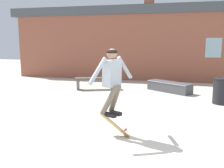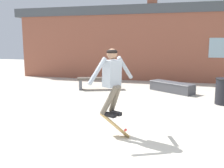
% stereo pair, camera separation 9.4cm
% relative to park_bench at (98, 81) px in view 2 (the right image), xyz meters
% --- Properties ---
extents(ground_plane, '(40.00, 40.00, 0.00)m').
position_rel_park_bench_xyz_m(ground_plane, '(2.43, -5.32, -0.35)').
color(ground_plane, beige).
extents(building_backdrop, '(16.21, 0.52, 4.54)m').
position_rel_park_bench_xyz_m(building_backdrop, '(2.43, 2.96, 1.59)').
color(building_backdrop, '#93513D').
rests_on(building_backdrop, ground_plane).
extents(park_bench, '(1.67, 0.97, 0.49)m').
position_rel_park_bench_xyz_m(park_bench, '(0.00, 0.00, 0.00)').
color(park_bench, brown).
rests_on(park_bench, ground_plane).
extents(skate_ledge, '(1.77, 1.45, 0.39)m').
position_rel_park_bench_xyz_m(skate_ledge, '(2.95, 0.20, -0.16)').
color(skate_ledge, '#4C4C51').
rests_on(skate_ledge, ground_plane).
extents(skater, '(0.67, 1.17, 1.36)m').
position_rel_park_bench_xyz_m(skater, '(1.90, -4.81, 0.88)').
color(skater, '#9EA8B2').
extents(skateboard_flipping, '(0.69, 0.24, 0.56)m').
position_rel_park_bench_xyz_m(skateboard_flipping, '(1.96, -4.83, -0.12)').
color(skateboard_flipping, '#AD894C').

